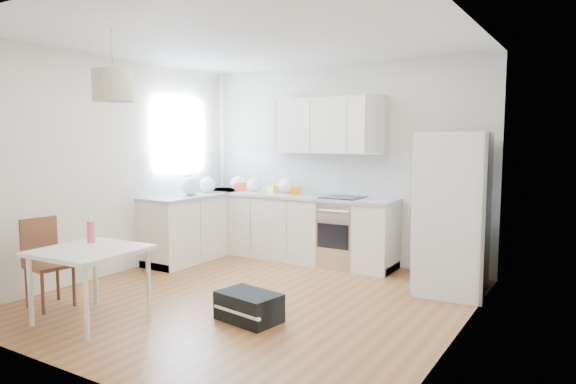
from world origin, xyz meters
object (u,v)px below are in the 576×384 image
(gym_bag, at_px, (249,307))
(refrigerator, at_px, (455,213))
(dining_table, at_px, (90,256))
(dining_chair, at_px, (49,263))

(gym_bag, bearing_deg, refrigerator, 64.11)
(dining_table, distance_m, gym_bag, 1.55)
(dining_table, xyz_separation_m, dining_chair, (-0.68, 0.03, -0.17))
(dining_chair, relative_size, gym_bag, 1.55)
(refrigerator, xyz_separation_m, gym_bag, (-1.39, -1.96, -0.75))
(refrigerator, bearing_deg, dining_chair, -147.36)
(dining_chair, bearing_deg, refrigerator, 45.46)
(refrigerator, relative_size, dining_chair, 1.97)
(dining_table, bearing_deg, dining_chair, 174.35)
(refrigerator, height_order, dining_table, refrigerator)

